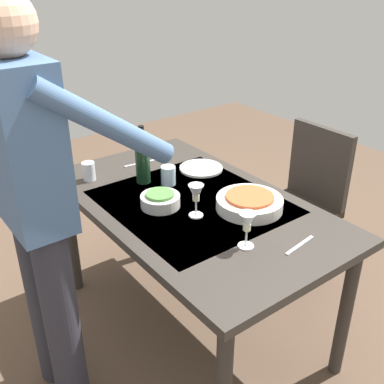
{
  "coord_description": "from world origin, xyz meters",
  "views": [
    {
      "loc": [
        -1.5,
        1.14,
        1.76
      ],
      "look_at": [
        0.0,
        0.0,
        0.79
      ],
      "focal_mm": 43.16,
      "sensor_mm": 36.0,
      "label": 1
    }
  ],
  "objects": [
    {
      "name": "wine_bottle",
      "position": [
        0.31,
        0.07,
        0.85
      ],
      "size": [
        0.07,
        0.07,
        0.3
      ],
      "color": "black",
      "rests_on": "dining_table"
    },
    {
      "name": "ground_plane",
      "position": [
        0.0,
        0.0,
        0.0
      ],
      "size": [
        6.0,
        6.0,
        0.0
      ],
      "primitive_type": "plane",
      "color": "brown"
    },
    {
      "name": "dining_table",
      "position": [
        0.0,
        0.0,
        0.66
      ],
      "size": [
        1.46,
        0.85,
        0.74
      ],
      "color": "#332D28",
      "rests_on": "ground_plane"
    },
    {
      "name": "side_bowl_salad",
      "position": [
        0.05,
        0.14,
        0.78
      ],
      "size": [
        0.18,
        0.18,
        0.07
      ],
      "color": "silver",
      "rests_on": "dining_table"
    },
    {
      "name": "table_knife",
      "position": [
        0.52,
        -0.04,
        0.75
      ],
      "size": [
        0.04,
        0.2,
        0.0
      ],
      "primitive_type": "cube",
      "rotation": [
        0.0,
        0.0,
        -0.11
      ],
      "color": "silver",
      "rests_on": "dining_table"
    },
    {
      "name": "serving_bowl_pasta",
      "position": [
        -0.21,
        -0.16,
        0.78
      ],
      "size": [
        0.3,
        0.3,
        0.07
      ],
      "color": "silver",
      "rests_on": "dining_table"
    },
    {
      "name": "dinner_plate_near",
      "position": [
        0.26,
        -0.26,
        0.75
      ],
      "size": [
        0.23,
        0.23,
        0.01
      ],
      "primitive_type": "cylinder",
      "color": "silver",
      "rests_on": "dining_table"
    },
    {
      "name": "person_server",
      "position": [
        0.03,
        0.69,
        0.96
      ],
      "size": [
        0.42,
        0.61,
        1.69
      ],
      "color": "#2D2D38",
      "rests_on": "ground_plane"
    },
    {
      "name": "water_cup_near_right",
      "position": [
        0.22,
        -0.02,
        0.79
      ],
      "size": [
        0.07,
        0.07,
        0.09
      ],
      "primitive_type": "cylinder",
      "color": "silver",
      "rests_on": "dining_table"
    },
    {
      "name": "table_fork",
      "position": [
        -0.55,
        -0.12,
        0.75
      ],
      "size": [
        0.04,
        0.18,
        0.0
      ],
      "primitive_type": "cube",
      "rotation": [
        0.0,
        0.0,
        0.13
      ],
      "color": "silver",
      "rests_on": "dining_table"
    },
    {
      "name": "water_cup_near_left",
      "position": [
        0.5,
        0.27,
        0.79
      ],
      "size": [
        0.06,
        0.06,
        0.09
      ],
      "primitive_type": "cylinder",
      "color": "silver",
      "rests_on": "dining_table"
    },
    {
      "name": "chair_near",
      "position": [
        -0.01,
        -0.81,
        0.53
      ],
      "size": [
        0.4,
        0.4,
        0.91
      ],
      "color": "black",
      "rests_on": "ground_plane"
    },
    {
      "name": "wine_glass_left",
      "position": [
        -0.12,
        0.07,
        0.85
      ],
      "size": [
        0.07,
        0.07,
        0.15
      ],
      "color": "white",
      "rests_on": "dining_table"
    },
    {
      "name": "wine_glass_right",
      "position": [
        -0.42,
        0.06,
        0.85
      ],
      "size": [
        0.07,
        0.07,
        0.15
      ],
      "color": "white",
      "rests_on": "dining_table"
    }
  ]
}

